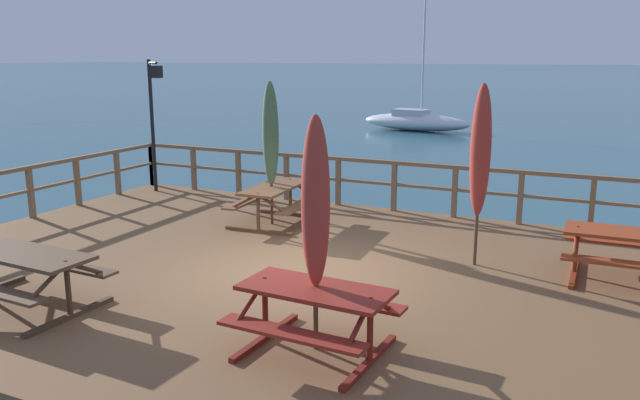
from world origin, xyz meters
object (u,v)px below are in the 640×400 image
object	(u,v)px
picnic_table_back_right	(635,246)
lamp_post_hooked	(154,106)
patio_umbrella_short_back	(481,152)
patio_umbrella_short_front	(316,204)
picnic_table_front_right	(275,196)
sailboat_distant	(416,121)
picnic_table_back_left	(315,306)
patio_umbrella_tall_front	(271,134)
picnic_table_front_left	(19,266)

from	to	relation	value
picnic_table_back_right	lamp_post_hooked	size ratio (longest dim) A/B	0.62
patio_umbrella_short_back	patio_umbrella_short_front	distance (m)	3.94
picnic_table_front_right	patio_umbrella_short_back	distance (m)	4.45
picnic_table_front_right	sailboat_distant	world-z (taller)	sailboat_distant
picnic_table_back_right	lamp_post_hooked	bearing A→B (deg)	168.62
picnic_table_front_right	sailboat_distant	bearing A→B (deg)	99.95
lamp_post_hooked	patio_umbrella_short_front	bearing A→B (deg)	-40.12
picnic_table_back_right	picnic_table_back_left	bearing A→B (deg)	-128.83
patio_umbrella_tall_front	picnic_table_back_left	bearing A→B (deg)	-55.52
picnic_table_front_left	patio_umbrella_tall_front	world-z (taller)	patio_umbrella_tall_front
picnic_table_back_left	picnic_table_front_right	bearing A→B (deg)	123.79
picnic_table_front_left	picnic_table_back_right	distance (m)	8.66
picnic_table_front_right	lamp_post_hooked	bearing A→B (deg)	161.14
picnic_table_front_left	picnic_table_front_right	bearing A→B (deg)	79.72
picnic_table_front_right	patio_umbrella_tall_front	xyz separation A→B (m)	(-0.04, -0.07, 1.24)
patio_umbrella_short_back	patio_umbrella_tall_front	bearing A→B (deg)	168.85
patio_umbrella_short_front	patio_umbrella_tall_front	bearing A→B (deg)	124.63
patio_umbrella_short_front	picnic_table_front_right	bearing A→B (deg)	123.93
picnic_table_back_right	patio_umbrella_short_back	xyz separation A→B (m)	(-2.28, -0.17, 1.28)
picnic_table_front_right	patio_umbrella_tall_front	size ratio (longest dim) A/B	0.68
picnic_table_back_right	patio_umbrella_tall_front	world-z (taller)	patio_umbrella_tall_front
picnic_table_back_left	patio_umbrella_tall_front	size ratio (longest dim) A/B	0.62
picnic_table_front_left	patio_umbrella_tall_front	size ratio (longest dim) A/B	0.79
picnic_table_front_left	picnic_table_back_left	distance (m)	4.17
picnic_table_back_left	picnic_table_back_right	bearing A→B (deg)	51.17
picnic_table_back_left	picnic_table_front_left	bearing A→B (deg)	-173.63
picnic_table_front_right	patio_umbrella_tall_front	distance (m)	1.24
patio_umbrella_tall_front	picnic_table_front_left	bearing A→B (deg)	-100.00
sailboat_distant	lamp_post_hooked	bearing A→B (deg)	-90.40
picnic_table_back_left	patio_umbrella_short_back	xyz separation A→B (m)	(0.97, 3.88, 1.28)
lamp_post_hooked	sailboat_distant	size ratio (longest dim) A/B	0.41
picnic_table_back_right	patio_umbrella_tall_front	size ratio (longest dim) A/B	0.70
patio_umbrella_short_back	picnic_table_front_right	bearing A→B (deg)	167.86
picnic_table_front_left	picnic_table_back_left	xyz separation A→B (m)	(4.14, 0.46, -0.01)
patio_umbrella_tall_front	picnic_table_front_right	bearing A→B (deg)	60.13
lamp_post_hooked	sailboat_distant	distance (m)	21.11
picnic_table_front_right	picnic_table_back_left	xyz separation A→B (m)	(3.19, -4.77, -0.00)
picnic_table_back_left	sailboat_distant	size ratio (longest dim) A/B	0.23
picnic_table_front_right	patio_umbrella_short_front	bearing A→B (deg)	-56.07
patio_umbrella_short_front	lamp_post_hooked	world-z (taller)	lamp_post_hooked
picnic_table_front_left	lamp_post_hooked	bearing A→B (deg)	115.22
picnic_table_front_left	patio_umbrella_short_front	world-z (taller)	patio_umbrella_short_front
patio_umbrella_short_back	picnic_table_front_left	bearing A→B (deg)	-139.71
picnic_table_back_left	patio_umbrella_short_front	bearing A→B (deg)	112.00
patio_umbrella_short_back	patio_umbrella_short_front	bearing A→B (deg)	-104.69
patio_umbrella_short_back	sailboat_distant	world-z (taller)	sailboat_distant
lamp_post_hooked	picnic_table_front_right	bearing A→B (deg)	-18.86
picnic_table_front_right	sailboat_distant	xyz separation A→B (m)	(-3.92, 22.38, -0.69)
picnic_table_front_right	picnic_table_back_left	distance (m)	5.74
patio_umbrella_short_back	lamp_post_hooked	xyz separation A→B (m)	(-8.24, 2.29, 0.28)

